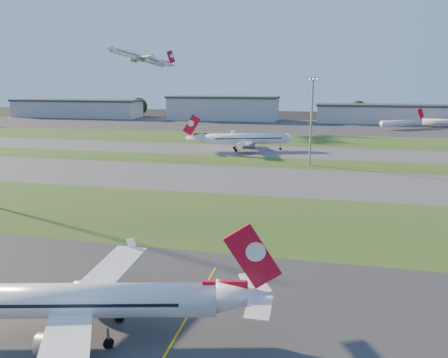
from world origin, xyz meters
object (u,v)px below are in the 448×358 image
(airliner_parked, at_px, (84,301))
(mini_jet_near, at_px, (401,123))
(airliner_taxiing, at_px, (244,139))
(light_mast_centre, at_px, (312,116))

(airliner_parked, height_order, mini_jet_near, airliner_parked)
(airliner_taxiing, distance_m, mini_jet_near, 112.91)
(airliner_parked, distance_m, light_mast_centre, 98.79)
(airliner_parked, distance_m, mini_jet_near, 219.45)
(airliner_parked, bearing_deg, mini_jet_near, 59.89)
(airliner_taxiing, bearing_deg, mini_jet_near, -144.59)
(airliner_parked, xyz_separation_m, light_mast_centre, (18.89, 96.31, 11.19))
(mini_jet_near, bearing_deg, airliner_parked, -141.91)
(airliner_taxiing, xyz_separation_m, light_mast_centre, (24.35, -24.03, 10.67))
(airliner_parked, height_order, light_mast_centre, light_mast_centre)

